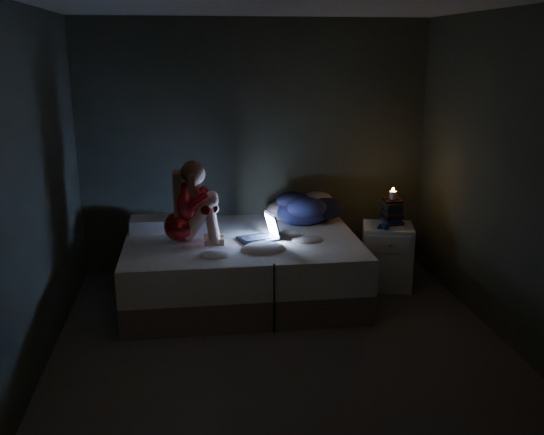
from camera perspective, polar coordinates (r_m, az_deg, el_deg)
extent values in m
cube|color=#3E3735|center=(4.90, 1.02, -12.33)|extent=(3.60, 3.80, 0.02)
cube|color=silver|center=(4.35, 1.20, 19.85)|extent=(3.60, 3.80, 0.02)
cube|color=#2A2F26|center=(6.31, -1.58, 6.57)|extent=(3.60, 0.02, 2.60)
cube|color=#2A2F26|center=(2.65, 7.47, -6.32)|extent=(3.60, 0.02, 2.60)
cube|color=#2A2F26|center=(4.54, -22.11, 1.88)|extent=(0.02, 3.80, 2.60)
cube|color=#2A2F26|center=(5.05, 21.90, 3.18)|extent=(0.02, 3.80, 2.60)
cube|color=white|center=(5.96, -11.09, -0.61)|extent=(0.44, 0.31, 0.13)
cube|color=silver|center=(6.09, 10.78, -3.59)|extent=(0.56, 0.52, 0.63)
cylinder|color=beige|center=(6.01, 11.33, 2.07)|extent=(0.07, 0.07, 0.08)
cube|color=black|center=(5.92, 10.51, -0.89)|extent=(0.10, 0.15, 0.01)
sphere|color=#0A2852|center=(5.83, 11.04, -0.81)|extent=(0.08, 0.08, 0.08)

